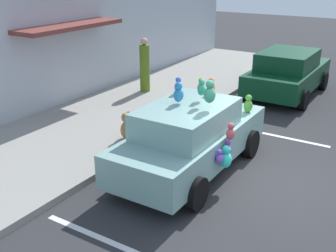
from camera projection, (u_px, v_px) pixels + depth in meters
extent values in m
plane|color=#2D2D30|center=(264.00, 181.00, 8.65)|extent=(60.00, 60.00, 0.00)
cube|color=gray|center=(84.00, 131.00, 11.09)|extent=(24.00, 4.00, 0.15)
cube|color=#B2B7C1|center=(15.00, 6.00, 11.02)|extent=(24.00, 0.30, 6.40)
cube|color=brown|center=(69.00, 26.00, 12.05)|extent=(3.60, 1.10, 0.12)
cube|color=silver|center=(261.00, 132.00, 11.15)|extent=(0.12, 3.60, 0.01)
cube|color=silver|center=(131.00, 251.00, 6.55)|extent=(0.12, 3.60, 0.01)
cube|color=#81ADA5|center=(192.00, 142.00, 8.93)|extent=(4.31, 1.68, 0.68)
cube|color=#81ADA5|center=(187.00, 118.00, 8.54)|extent=(2.24, 1.48, 0.56)
cylinder|color=black|center=(188.00, 129.00, 10.52)|extent=(0.64, 0.22, 0.64)
cylinder|color=black|center=(250.00, 143.00, 9.69)|extent=(0.64, 0.22, 0.64)
cylinder|color=black|center=(123.00, 171.00, 8.41)|extent=(0.64, 0.22, 0.64)
cylinder|color=black|center=(196.00, 193.00, 7.58)|extent=(0.64, 0.22, 0.64)
ellipsoid|color=#277BB7|center=(179.00, 95.00, 8.47)|extent=(0.24, 0.19, 0.28)
sphere|color=#277BB7|center=(179.00, 86.00, 8.40)|extent=(0.15, 0.15, 0.15)
ellipsoid|color=#5CC9D4|center=(182.00, 147.00, 7.60)|extent=(0.21, 0.17, 0.25)
sphere|color=#5CC9D4|center=(182.00, 138.00, 7.54)|extent=(0.13, 0.13, 0.13)
ellipsoid|color=#A21151|center=(159.00, 132.00, 8.32)|extent=(0.16, 0.13, 0.19)
sphere|color=#A21151|center=(159.00, 126.00, 8.27)|extent=(0.10, 0.10, 0.10)
ellipsoid|color=#DB5627|center=(211.00, 88.00, 9.13)|extent=(0.20, 0.17, 0.24)
sphere|color=#DB5627|center=(211.00, 81.00, 9.07)|extent=(0.13, 0.13, 0.13)
ellipsoid|color=#39906F|center=(210.00, 95.00, 8.07)|extent=(0.27, 0.22, 0.32)
sphere|color=#39906F|center=(210.00, 84.00, 7.99)|extent=(0.17, 0.17, 0.17)
ellipsoid|color=#D4555F|center=(211.00, 100.00, 10.10)|extent=(0.28, 0.23, 0.33)
sphere|color=#D4555F|center=(211.00, 91.00, 10.02)|extent=(0.18, 0.18, 0.18)
ellipsoid|color=#2F9576|center=(202.00, 90.00, 8.30)|extent=(0.19, 0.16, 0.23)
sphere|color=#2F9576|center=(202.00, 82.00, 8.24)|extent=(0.12, 0.12, 0.12)
ellipsoid|color=green|center=(248.00, 106.00, 9.70)|extent=(0.25, 0.20, 0.29)
sphere|color=green|center=(249.00, 98.00, 9.63)|extent=(0.16, 0.16, 0.16)
ellipsoid|color=blue|center=(178.00, 87.00, 9.18)|extent=(0.19, 0.16, 0.23)
sphere|color=blue|center=(178.00, 80.00, 9.12)|extent=(0.12, 0.12, 0.12)
ellipsoid|color=brown|center=(237.00, 112.00, 9.48)|extent=(0.16, 0.13, 0.19)
sphere|color=brown|center=(237.00, 106.00, 9.43)|extent=(0.10, 0.10, 0.10)
ellipsoid|color=#5366BC|center=(197.00, 102.00, 10.02)|extent=(0.24, 0.20, 0.28)
sphere|color=#5366BC|center=(198.00, 94.00, 9.95)|extent=(0.15, 0.15, 0.15)
ellipsoid|color=olive|center=(201.00, 88.00, 8.67)|extent=(0.20, 0.16, 0.23)
sphere|color=olive|center=(202.00, 81.00, 8.61)|extent=(0.13, 0.13, 0.13)
ellipsoid|color=purple|center=(227.00, 150.00, 8.31)|extent=(0.18, 0.14, 0.21)
sphere|color=purple|center=(228.00, 143.00, 8.26)|extent=(0.11, 0.11, 0.11)
ellipsoid|color=#39EED3|center=(226.00, 160.00, 8.23)|extent=(0.27, 0.22, 0.32)
sphere|color=#39EED3|center=(226.00, 150.00, 8.15)|extent=(0.17, 0.17, 0.17)
ellipsoid|color=#55D2B6|center=(192.00, 140.00, 7.93)|extent=(0.17, 0.14, 0.20)
sphere|color=#55D2B6|center=(192.00, 134.00, 7.88)|extent=(0.11, 0.11, 0.11)
ellipsoid|color=#B12235|center=(190.00, 102.00, 9.89)|extent=(0.28, 0.23, 0.33)
sphere|color=#B12235|center=(190.00, 93.00, 9.81)|extent=(0.18, 0.18, 0.18)
ellipsoid|color=#9052DC|center=(219.00, 159.00, 8.04)|extent=(0.17, 0.14, 0.20)
sphere|color=#9052DC|center=(220.00, 152.00, 7.99)|extent=(0.11, 0.11, 0.11)
ellipsoid|color=#C54C58|center=(230.00, 134.00, 8.24)|extent=(0.21, 0.17, 0.24)
sphere|color=#C54C58|center=(231.00, 126.00, 8.18)|extent=(0.13, 0.13, 0.13)
cube|color=#0A381E|center=(288.00, 76.00, 14.19)|extent=(4.27, 1.84, 0.68)
cube|color=#0A381E|center=(288.00, 60.00, 13.79)|extent=(2.22, 1.62, 0.56)
cylinder|color=black|center=(274.00, 74.00, 15.80)|extent=(0.64, 0.22, 0.64)
cylinder|color=black|center=(323.00, 81.00, 14.90)|extent=(0.64, 0.22, 0.64)
cylinder|color=black|center=(247.00, 91.00, 13.71)|extent=(0.64, 0.22, 0.64)
cylinder|color=black|center=(303.00, 100.00, 12.81)|extent=(0.64, 0.22, 0.64)
ellipsoid|color=#9E723D|center=(127.00, 130.00, 10.33)|extent=(0.36, 0.30, 0.45)
sphere|color=#9E723D|center=(127.00, 118.00, 10.21)|extent=(0.26, 0.26, 0.26)
sphere|color=#9E723D|center=(124.00, 115.00, 10.11)|extent=(0.11, 0.11, 0.11)
sphere|color=#9E723D|center=(129.00, 113.00, 10.25)|extent=(0.11, 0.11, 0.11)
cylinder|color=#546D1D|center=(145.00, 68.00, 14.02)|extent=(0.33, 0.33, 1.58)
sphere|color=tan|center=(144.00, 41.00, 13.69)|extent=(0.24, 0.24, 0.24)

